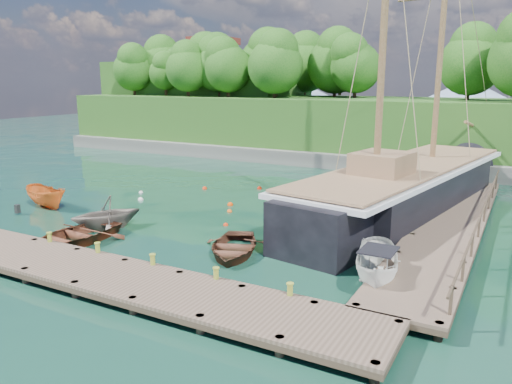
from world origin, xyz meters
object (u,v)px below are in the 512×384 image
rowboat_1 (107,229)px  rowboat_0 (75,243)px  cabin_boat_white (377,285)px  motorboat_orange (47,207)px  schooner (405,192)px  rowboat_2 (233,254)px

rowboat_1 → rowboat_0: bearing=-52.5°
cabin_boat_white → motorboat_orange: bearing=160.7°
schooner → cabin_boat_white: bearing=-72.6°
rowboat_1 → cabin_boat_white: (14.73, -0.50, 0.00)m
rowboat_2 → cabin_boat_white: cabin_boat_white is taller
rowboat_2 → schooner: schooner is taller
rowboat_1 → cabin_boat_white: 14.73m
motorboat_orange → rowboat_0: bearing=-106.3°
rowboat_2 → schooner: 12.59m
rowboat_1 → motorboat_orange: bearing=-164.6°
schooner → rowboat_0: bearing=-123.0°
rowboat_0 → rowboat_1: bearing=101.3°
rowboat_0 → motorboat_orange: size_ratio=1.24×
rowboat_1 → rowboat_2: 8.01m
rowboat_0 → rowboat_1: size_ratio=1.36×
rowboat_0 → cabin_boat_white: size_ratio=1.15×
rowboat_0 → motorboat_orange: (-7.04, 4.13, 0.00)m
rowboat_2 → cabin_boat_white: size_ratio=1.01×
motorboat_orange → schooner: size_ratio=0.14×
rowboat_0 → rowboat_2: rowboat_0 is taller
rowboat_2 → motorboat_orange: motorboat_orange is taller
cabin_boat_white → schooner: size_ratio=0.15×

